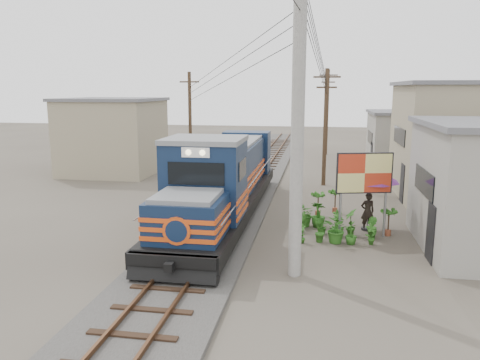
% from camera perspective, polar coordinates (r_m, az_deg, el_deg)
% --- Properties ---
extents(ground, '(120.00, 120.00, 0.00)m').
position_cam_1_polar(ground, '(16.24, -5.90, -9.96)').
color(ground, '#473F35').
rests_on(ground, ground).
extents(ballast, '(3.60, 70.00, 0.16)m').
position_cam_1_polar(ballast, '(25.59, 0.05, -1.89)').
color(ballast, '#595651').
rests_on(ballast, ground).
extents(track, '(1.15, 70.00, 0.12)m').
position_cam_1_polar(track, '(25.55, 0.05, -1.49)').
color(track, '#51331E').
rests_on(track, ground).
extents(locomotive, '(2.90, 15.78, 3.91)m').
position_cam_1_polar(locomotive, '(21.08, -1.91, -0.16)').
color(locomotive, black).
rests_on(locomotive, ground).
extents(utility_pole_main, '(0.40, 0.40, 10.00)m').
position_cam_1_polar(utility_pole_main, '(14.13, 7.07, 7.70)').
color(utility_pole_main, '#9E9B93').
rests_on(utility_pole_main, ground).
extents(wooden_pole_mid, '(1.60, 0.24, 7.00)m').
position_cam_1_polar(wooden_pole_mid, '(28.68, 10.36, 6.61)').
color(wooden_pole_mid, '#4C3826').
rests_on(wooden_pole_mid, ground).
extents(wooden_pole_far, '(1.60, 0.24, 7.50)m').
position_cam_1_polar(wooden_pole_far, '(42.64, 10.59, 8.33)').
color(wooden_pole_far, '#4C3826').
rests_on(wooden_pole_far, ground).
extents(wooden_pole_left, '(1.60, 0.24, 7.00)m').
position_cam_1_polar(wooden_pole_left, '(33.92, -6.10, 7.38)').
color(wooden_pole_left, '#4C3826').
rests_on(wooden_pole_left, ground).
extents(power_lines, '(9.65, 19.00, 3.30)m').
position_cam_1_polar(power_lines, '(23.55, -0.93, 15.32)').
color(power_lines, black).
rests_on(power_lines, ground).
extents(shophouse_mid, '(8.40, 7.35, 6.20)m').
position_cam_1_polar(shophouse_mid, '(28.01, 26.99, 4.32)').
color(shophouse_mid, gray).
rests_on(shophouse_mid, ground).
extents(shophouse_back, '(6.30, 6.30, 4.20)m').
position_cam_1_polar(shophouse_back, '(37.42, 20.18, 4.69)').
color(shophouse_back, gray).
rests_on(shophouse_back, ground).
extents(shophouse_left, '(6.30, 6.30, 5.20)m').
position_cam_1_polar(shophouse_left, '(33.86, -15.20, 5.24)').
color(shophouse_left, gray).
rests_on(shophouse_left, ground).
extents(billboard, '(2.17, 0.63, 3.40)m').
position_cam_1_polar(billboard, '(18.75, 14.92, 0.55)').
color(billboard, '#99999E').
rests_on(billboard, ground).
extents(market_umbrella, '(3.13, 3.13, 2.68)m').
position_cam_1_polar(market_umbrella, '(19.86, 15.56, 0.66)').
color(market_umbrella, black).
rests_on(market_umbrella, ground).
extents(vendor, '(0.66, 0.52, 1.60)m').
position_cam_1_polar(vendor, '(20.16, 15.28, -3.74)').
color(vendor, black).
rests_on(vendor, ground).
extents(plant_nursery, '(3.48, 3.23, 1.11)m').
position_cam_1_polar(plant_nursery, '(19.29, 10.47, -5.11)').
color(plant_nursery, '#2A651C').
rests_on(plant_nursery, ground).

